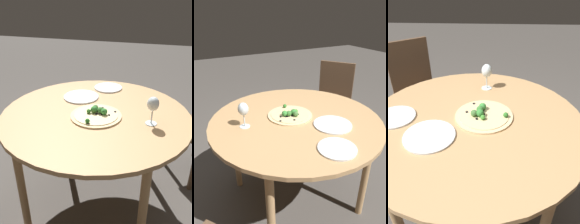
# 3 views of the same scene
# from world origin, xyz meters

# --- Properties ---
(ground_plane) EXTENTS (12.00, 12.00, 0.00)m
(ground_plane) POSITION_xyz_m (0.00, 0.00, 0.00)
(ground_plane) COLOR #4C4742
(dining_table) EXTENTS (1.20, 1.20, 0.76)m
(dining_table) POSITION_xyz_m (0.00, 0.00, 0.69)
(dining_table) COLOR tan
(dining_table) RESTS_ON ground_plane
(chair_2) EXTENTS (0.56, 0.56, 0.93)m
(chair_2) POSITION_xyz_m (-0.79, -0.60, 0.50)
(chair_2) COLOR brown
(chair_2) RESTS_ON ground_plane
(pizza) EXTENTS (0.32, 0.32, 0.06)m
(pizza) POSITION_xyz_m (-0.02, 0.05, 0.78)
(pizza) COLOR #DBBC89
(pizza) RESTS_ON dining_table
(wine_glass) EXTENTS (0.07, 0.07, 0.17)m
(wine_glass) POSITION_xyz_m (-0.35, 0.05, 0.89)
(wine_glass) COLOR silver
(wine_glass) RESTS_ON dining_table
(plate_near) EXTENTS (0.22, 0.22, 0.01)m
(plate_near) POSITION_xyz_m (0.02, -0.43, 0.77)
(plate_near) COLOR silver
(plate_near) RESTS_ON dining_table
(plate_far) EXTENTS (0.25, 0.25, 0.01)m
(plate_far) POSITION_xyz_m (0.16, -0.20, 0.77)
(plate_far) COLOR silver
(plate_far) RESTS_ON dining_table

